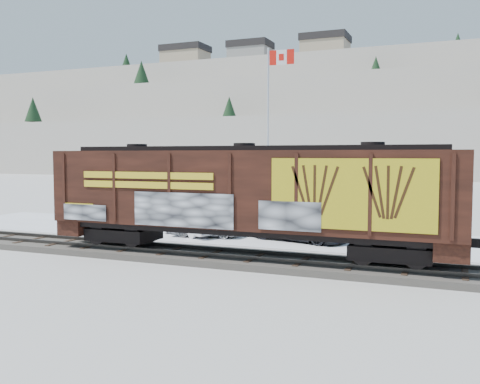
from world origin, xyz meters
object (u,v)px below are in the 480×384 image
at_px(hopper_railcar, 244,193).
at_px(car_silver, 205,224).
at_px(flagpole, 269,156).
at_px(car_dark, 298,225).
at_px(car_white, 188,222).

height_order(hopper_railcar, car_silver, hopper_railcar).
height_order(flagpole, car_dark, flagpole).
distance_m(flagpole, car_white, 9.76).
bearing_deg(flagpole, car_dark, -61.58).
bearing_deg(car_white, hopper_railcar, -110.66).
relative_size(flagpole, car_silver, 3.04).
bearing_deg(flagpole, hopper_railcar, -74.67).
relative_size(car_silver, car_dark, 0.72).
bearing_deg(hopper_railcar, car_white, 134.81).
bearing_deg(car_silver, hopper_railcar, -148.57).
bearing_deg(flagpole, car_silver, -93.56).
height_order(flagpole, car_silver, flagpole).
bearing_deg(hopper_railcar, flagpole, 105.33).
height_order(hopper_railcar, car_white, hopper_railcar).
bearing_deg(hopper_railcar, car_dark, 85.68).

